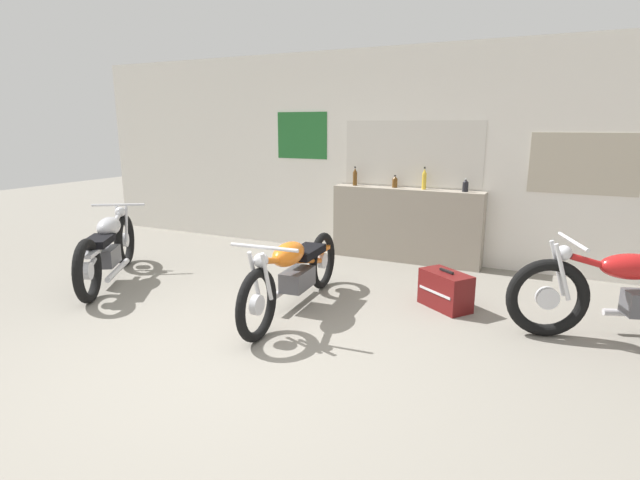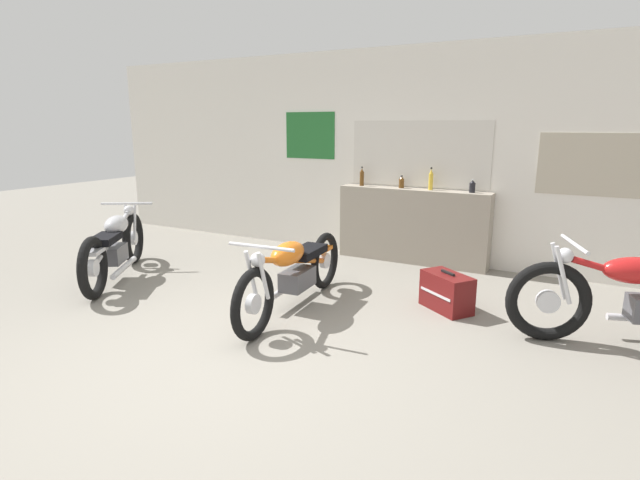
{
  "view_description": "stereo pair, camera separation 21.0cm",
  "coord_description": "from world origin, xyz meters",
  "px_view_note": "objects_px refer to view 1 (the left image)",
  "views": [
    {
      "loc": [
        2.21,
        -2.85,
        1.81
      ],
      "look_at": [
        0.11,
        1.43,
        0.7
      ],
      "focal_mm": 28.0,
      "sensor_mm": 36.0,
      "label": 1
    },
    {
      "loc": [
        2.4,
        -2.75,
        1.81
      ],
      "look_at": [
        0.11,
        1.43,
        0.7
      ],
      "focal_mm": 28.0,
      "sensor_mm": 36.0,
      "label": 2
    }
  ],
  "objects_px": {
    "bottle_right_center": "(465,186)",
    "motorcycle_silver": "(108,248)",
    "bottle_center": "(424,179)",
    "hard_case_darkred": "(445,290)",
    "bottle_left_center": "(395,182)",
    "bottle_leftmost": "(355,177)",
    "motorcycle_orange": "(294,271)"
  },
  "relations": [
    {
      "from": "bottle_left_center",
      "to": "motorcycle_orange",
      "type": "xyz_separation_m",
      "value": [
        -0.26,
        -2.3,
        -0.66
      ]
    },
    {
      "from": "bottle_right_center",
      "to": "motorcycle_silver",
      "type": "xyz_separation_m",
      "value": [
        -3.59,
        -2.42,
        -0.65
      ]
    },
    {
      "from": "bottle_leftmost",
      "to": "bottle_right_center",
      "type": "height_order",
      "value": "bottle_leftmost"
    },
    {
      "from": "motorcycle_silver",
      "to": "bottle_right_center",
      "type": "bearing_deg",
      "value": 33.99
    },
    {
      "from": "bottle_center",
      "to": "hard_case_darkred",
      "type": "bearing_deg",
      "value": -66.77
    },
    {
      "from": "bottle_right_center",
      "to": "motorcycle_silver",
      "type": "height_order",
      "value": "bottle_right_center"
    },
    {
      "from": "hard_case_darkred",
      "to": "bottle_left_center",
      "type": "bearing_deg",
      "value": 124.13
    },
    {
      "from": "bottle_leftmost",
      "to": "motorcycle_silver",
      "type": "relative_size",
      "value": 0.14
    },
    {
      "from": "motorcycle_orange",
      "to": "hard_case_darkred",
      "type": "xyz_separation_m",
      "value": [
        1.33,
        0.73,
        -0.21
      ]
    },
    {
      "from": "bottle_leftmost",
      "to": "bottle_right_center",
      "type": "relative_size",
      "value": 1.56
    },
    {
      "from": "motorcycle_silver",
      "to": "hard_case_darkred",
      "type": "height_order",
      "value": "motorcycle_silver"
    },
    {
      "from": "motorcycle_orange",
      "to": "hard_case_darkred",
      "type": "distance_m",
      "value": 1.53
    },
    {
      "from": "bottle_left_center",
      "to": "bottle_leftmost",
      "type": "bearing_deg",
      "value": -177.84
    },
    {
      "from": "bottle_leftmost",
      "to": "motorcycle_silver",
      "type": "xyz_separation_m",
      "value": [
        -2.1,
        -2.42,
        -0.69
      ]
    },
    {
      "from": "bottle_center",
      "to": "bottle_right_center",
      "type": "bearing_deg",
      "value": -0.6
    },
    {
      "from": "motorcycle_silver",
      "to": "motorcycle_orange",
      "type": "xyz_separation_m",
      "value": [
        2.4,
        0.14,
        -0.01
      ]
    },
    {
      "from": "bottle_left_center",
      "to": "bottle_right_center",
      "type": "relative_size",
      "value": 0.99
    },
    {
      "from": "bottle_left_center",
      "to": "bottle_right_center",
      "type": "xyz_separation_m",
      "value": [
        0.92,
        -0.02,
        0.0
      ]
    },
    {
      "from": "motorcycle_orange",
      "to": "hard_case_darkred",
      "type": "bearing_deg",
      "value": 28.59
    },
    {
      "from": "bottle_leftmost",
      "to": "hard_case_darkred",
      "type": "distance_m",
      "value": 2.43
    },
    {
      "from": "bottle_center",
      "to": "motorcycle_orange",
      "type": "xyz_separation_m",
      "value": [
        -0.66,
        -2.29,
        -0.71
      ]
    },
    {
      "from": "bottle_left_center",
      "to": "bottle_center",
      "type": "relative_size",
      "value": 0.57
    },
    {
      "from": "bottle_center",
      "to": "motorcycle_silver",
      "type": "distance_m",
      "value": 3.97
    },
    {
      "from": "bottle_center",
      "to": "motorcycle_orange",
      "type": "height_order",
      "value": "bottle_center"
    },
    {
      "from": "bottle_right_center",
      "to": "hard_case_darkred",
      "type": "bearing_deg",
      "value": -84.7
    },
    {
      "from": "bottle_right_center",
      "to": "motorcycle_silver",
      "type": "relative_size",
      "value": 0.09
    },
    {
      "from": "bottle_right_center",
      "to": "hard_case_darkred",
      "type": "height_order",
      "value": "bottle_right_center"
    },
    {
      "from": "bottle_leftmost",
      "to": "bottle_left_center",
      "type": "relative_size",
      "value": 1.57
    },
    {
      "from": "hard_case_darkred",
      "to": "bottle_center",
      "type": "bearing_deg",
      "value": 113.23
    },
    {
      "from": "bottle_leftmost",
      "to": "motorcycle_orange",
      "type": "height_order",
      "value": "bottle_leftmost"
    },
    {
      "from": "bottle_left_center",
      "to": "motorcycle_orange",
      "type": "distance_m",
      "value": 2.41
    },
    {
      "from": "bottle_leftmost",
      "to": "bottle_center",
      "type": "bearing_deg",
      "value": 0.46
    }
  ]
}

